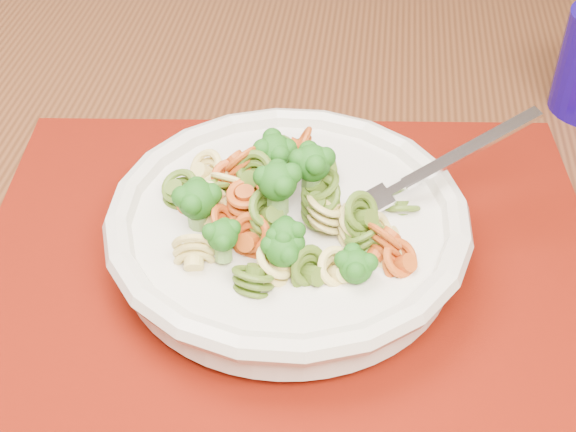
{
  "coord_description": "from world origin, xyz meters",
  "views": [
    {
      "loc": [
        -0.03,
        -0.07,
        1.14
      ],
      "look_at": [
        -0.0,
        0.35,
        0.76
      ],
      "focal_mm": 50.0,
      "sensor_mm": 36.0,
      "label": 1
    }
  ],
  "objects": [
    {
      "name": "pasta_bowl",
      "position": [
        -0.0,
        0.35,
        0.75
      ],
      "size": [
        0.26,
        0.26,
        0.05
      ],
      "color": "beige",
      "rests_on": "placemat"
    },
    {
      "name": "dining_table",
      "position": [
        -0.02,
        0.44,
        0.63
      ],
      "size": [
        1.57,
        1.17,
        0.72
      ],
      "rotation": [
        0.0,
        0.0,
        -0.2
      ],
      "color": "#562E18",
      "rests_on": "ground"
    },
    {
      "name": "fork",
      "position": [
        0.06,
        0.35,
        0.77
      ],
      "size": [
        0.18,
        0.07,
        0.08
      ],
      "primitive_type": null,
      "rotation": [
        0.0,
        -0.35,
        0.29
      ],
      "color": "silver",
      "rests_on": "pasta_bowl"
    },
    {
      "name": "pasta_broccoli_heap",
      "position": [
        -0.0,
        0.35,
        0.77
      ],
      "size": [
        0.22,
        0.22,
        0.06
      ],
      "primitive_type": null,
      "color": "#E0C56E",
      "rests_on": "pasta_bowl"
    },
    {
      "name": "placemat",
      "position": [
        -0.0,
        0.35,
        0.72
      ],
      "size": [
        0.49,
        0.4,
        0.0
      ],
      "primitive_type": "cube",
      "rotation": [
        0.0,
        0.0,
        -0.09
      ],
      "color": "#640F04",
      "rests_on": "dining_table"
    }
  ]
}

